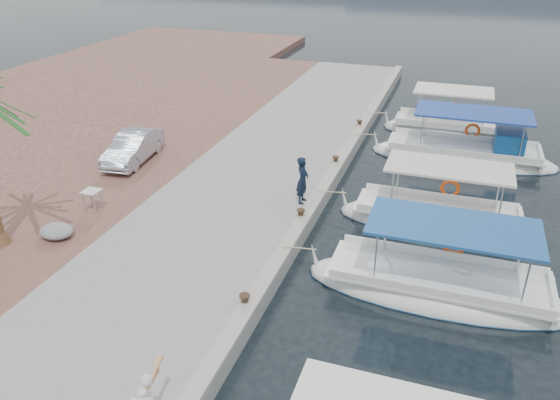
# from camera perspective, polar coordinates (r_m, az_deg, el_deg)

# --- Properties ---
(ground) EXTENTS (400.00, 400.00, 0.00)m
(ground) POSITION_cam_1_polar(r_m,az_deg,el_deg) (17.30, 1.82, -5.79)
(ground) COLOR black
(ground) RESTS_ON ground
(concrete_quay) EXTENTS (6.00, 40.00, 0.50)m
(concrete_quay) POSITION_cam_1_polar(r_m,az_deg,el_deg) (22.22, -1.79, 2.63)
(concrete_quay) COLOR gray
(concrete_quay) RESTS_ON ground
(quay_curb) EXTENTS (0.44, 40.00, 0.12)m
(quay_curb) POSITION_cam_1_polar(r_m,az_deg,el_deg) (21.36, 5.22, 2.41)
(quay_curb) COLOR #9F998D
(quay_curb) RESTS_ON concrete_quay
(cobblestone_strip) EXTENTS (4.00, 40.00, 0.50)m
(cobblestone_strip) POSITION_cam_1_polar(r_m,az_deg,el_deg) (24.30, -12.94, 4.10)
(cobblestone_strip) COLOR brown
(cobblestone_strip) RESTS_ON ground
(fishing_caique_b) EXTENTS (7.46, 2.45, 2.83)m
(fishing_caique_b) POSITION_cam_1_polar(r_m,az_deg,el_deg) (16.18, 16.07, -8.99)
(fishing_caique_b) COLOR white
(fishing_caique_b) RESTS_ON ground
(fishing_caique_c) EXTENTS (6.80, 2.16, 2.83)m
(fishing_caique_c) POSITION_cam_1_polar(r_m,az_deg,el_deg) (19.68, 16.01, -2.21)
(fishing_caique_c) COLOR white
(fishing_caique_c) RESTS_ON ground
(fishing_caique_d) EXTENTS (8.05, 2.61, 2.83)m
(fishing_caique_d) POSITION_cam_1_polar(r_m,az_deg,el_deg) (25.61, 18.74, 4.35)
(fishing_caique_d) COLOR white
(fishing_caique_d) RESTS_ON ground
(fishing_caique_e) EXTENTS (6.18, 2.40, 2.83)m
(fishing_caique_e) POSITION_cam_1_polar(r_m,az_deg,el_deg) (28.88, 16.88, 6.96)
(fishing_caique_e) COLOR white
(fishing_caique_e) RESTS_ON ground
(mooring_bollards) EXTENTS (0.28, 20.28, 0.33)m
(mooring_bollards) POSITION_cam_1_polar(r_m,az_deg,el_deg) (18.28, 2.18, -1.39)
(mooring_bollards) COLOR black
(mooring_bollards) RESTS_ON concrete_quay
(fisherman) EXTENTS (0.43, 0.63, 1.71)m
(fisherman) POSITION_cam_1_polar(r_m,az_deg,el_deg) (19.09, 2.37, 2.09)
(fisherman) COLOR black
(fisherman) RESTS_ON concrete_quay
(parked_car) EXTENTS (1.65, 3.75, 1.20)m
(parked_car) POSITION_cam_1_polar(r_m,az_deg,el_deg) (23.52, -15.12, 5.32)
(parked_car) COLOR #AAB6C3
(parked_car) RESTS_ON cobblestone_strip
(tarp_bundle) EXTENTS (1.10, 0.90, 0.40)m
(tarp_bundle) POSITION_cam_1_polar(r_m,az_deg,el_deg) (18.58, -22.32, -3.03)
(tarp_bundle) COLOR gray
(tarp_bundle) RESTS_ON cobblestone_strip
(folding_table) EXTENTS (0.55, 0.55, 0.73)m
(folding_table) POSITION_cam_1_polar(r_m,az_deg,el_deg) (19.76, -19.06, 0.39)
(folding_table) COLOR silver
(folding_table) RESTS_ON cobblestone_strip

